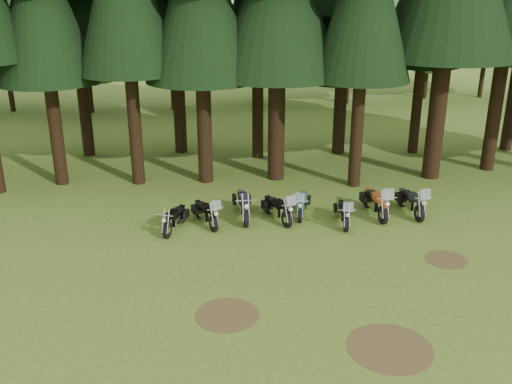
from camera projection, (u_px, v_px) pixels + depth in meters
ground at (317, 274)px, 18.07m from camera, size 120.00×120.00×0.00m
decid_1 at (5, 26)px, 38.29m from camera, size 7.91×7.69×9.88m
decid_2 at (89, 40)px, 38.28m from camera, size 6.72×6.53×8.40m
decid_3 at (175, 45)px, 39.38m from camera, size 6.12×5.95×7.65m
decid_4 at (263, 45)px, 41.21m from camera, size 5.93×5.76×7.41m
decid_5 at (357, 18)px, 40.72m from camera, size 8.45×8.21×10.56m
decid_6 at (436, 30)px, 42.99m from camera, size 7.06×6.86×8.82m
decid_7 at (497, 16)px, 42.96m from camera, size 8.44×8.20×10.55m
dirt_patch_0 at (227, 315)px, 15.89m from camera, size 1.80×1.80×0.01m
dirt_patch_1 at (446, 260)px, 19.02m from camera, size 1.40×1.40×0.01m
dirt_patch_2 at (390, 348)px, 14.46m from camera, size 2.20×2.20×0.01m
motorcycle_0 at (175, 220)px, 21.14m from camera, size 0.85×1.94×0.83m
motorcycle_1 at (206, 214)px, 21.61m from camera, size 1.00×2.05×1.32m
motorcycle_2 at (243, 206)px, 22.20m from camera, size 0.34×2.44×0.99m
motorcycle_3 at (278, 209)px, 21.97m from camera, size 0.99×2.13×1.37m
motorcycle_4 at (302, 205)px, 22.47m from camera, size 0.80×2.05×1.30m
motorcycle_5 at (344, 214)px, 21.65m from camera, size 0.49×2.02×1.27m
motorcycle_6 at (375, 203)px, 22.43m from camera, size 0.49×2.43×1.53m
motorcycle_7 at (411, 203)px, 22.57m from camera, size 0.49×2.29×1.44m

